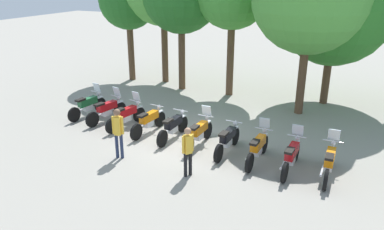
{
  "coord_description": "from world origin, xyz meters",
  "views": [
    {
      "loc": [
        5.66,
        -11.56,
        5.92
      ],
      "look_at": [
        0.0,
        0.5,
        0.9
      ],
      "focal_mm": 35.26,
      "sensor_mm": 36.0,
      "label": 1
    }
  ],
  "objects_px": {
    "motorcycle_2": "(127,115)",
    "motorcycle_3": "(149,121)",
    "motorcycle_0": "(88,105)",
    "motorcycle_1": "(107,110)",
    "motorcycle_9": "(329,162)",
    "tree_0": "(128,0)",
    "motorcycle_5": "(199,132)",
    "motorcycle_7": "(258,147)",
    "motorcycle_6": "(228,139)",
    "motorcycle_4": "(173,126)",
    "motorcycle_8": "(291,156)",
    "tree_5": "(336,6)",
    "person_0": "(188,148)",
    "person_1": "(118,129)"
  },
  "relations": [
    {
      "from": "motorcycle_5",
      "to": "motorcycle_9",
      "type": "relative_size",
      "value": 1.0
    },
    {
      "from": "motorcycle_1",
      "to": "motorcycle_5",
      "type": "distance_m",
      "value": 4.57
    },
    {
      "from": "person_0",
      "to": "motorcycle_5",
      "type": "bearing_deg",
      "value": 139.51
    },
    {
      "from": "motorcycle_0",
      "to": "person_1",
      "type": "distance_m",
      "value": 4.58
    },
    {
      "from": "motorcycle_7",
      "to": "person_1",
      "type": "bearing_deg",
      "value": 113.87
    },
    {
      "from": "motorcycle_4",
      "to": "motorcycle_9",
      "type": "bearing_deg",
      "value": -92.64
    },
    {
      "from": "motorcycle_4",
      "to": "person_1",
      "type": "bearing_deg",
      "value": 159.63
    },
    {
      "from": "motorcycle_6",
      "to": "motorcycle_8",
      "type": "height_order",
      "value": "motorcycle_8"
    },
    {
      "from": "motorcycle_9",
      "to": "person_0",
      "type": "distance_m",
      "value": 4.36
    },
    {
      "from": "motorcycle_4",
      "to": "motorcycle_9",
      "type": "distance_m",
      "value": 5.69
    },
    {
      "from": "motorcycle_8",
      "to": "motorcycle_9",
      "type": "bearing_deg",
      "value": -83.62
    },
    {
      "from": "motorcycle_8",
      "to": "motorcycle_9",
      "type": "xyz_separation_m",
      "value": [
        1.13,
        0.09,
        0.0
      ]
    },
    {
      "from": "motorcycle_1",
      "to": "motorcycle_7",
      "type": "relative_size",
      "value": 0.99
    },
    {
      "from": "person_1",
      "to": "tree_5",
      "type": "height_order",
      "value": "tree_5"
    },
    {
      "from": "motorcycle_1",
      "to": "motorcycle_6",
      "type": "bearing_deg",
      "value": -86.2
    },
    {
      "from": "motorcycle_9",
      "to": "tree_5",
      "type": "distance_m",
      "value": 8.47
    },
    {
      "from": "motorcycle_4",
      "to": "motorcycle_6",
      "type": "bearing_deg",
      "value": -93.79
    },
    {
      "from": "motorcycle_0",
      "to": "motorcycle_1",
      "type": "relative_size",
      "value": 1.01
    },
    {
      "from": "motorcycle_5",
      "to": "tree_0",
      "type": "relative_size",
      "value": 0.35
    },
    {
      "from": "tree_5",
      "to": "motorcycle_9",
      "type": "bearing_deg",
      "value": -81.95
    },
    {
      "from": "motorcycle_8",
      "to": "person_1",
      "type": "height_order",
      "value": "person_1"
    },
    {
      "from": "motorcycle_0",
      "to": "motorcycle_9",
      "type": "xyz_separation_m",
      "value": [
        10.21,
        -1.08,
        0.0
      ]
    },
    {
      "from": "motorcycle_2",
      "to": "motorcycle_5",
      "type": "xyz_separation_m",
      "value": [
        3.4,
        -0.36,
        0.0
      ]
    },
    {
      "from": "motorcycle_1",
      "to": "motorcycle_4",
      "type": "height_order",
      "value": "motorcycle_1"
    },
    {
      "from": "motorcycle_6",
      "to": "person_1",
      "type": "distance_m",
      "value": 3.77
    },
    {
      "from": "motorcycle_6",
      "to": "motorcycle_7",
      "type": "distance_m",
      "value": 1.15
    },
    {
      "from": "motorcycle_6",
      "to": "person_0",
      "type": "xyz_separation_m",
      "value": [
        -0.55,
        -2.05,
        0.43
      ]
    },
    {
      "from": "motorcycle_2",
      "to": "motorcycle_3",
      "type": "bearing_deg",
      "value": -86.32
    },
    {
      "from": "motorcycle_7",
      "to": "motorcycle_2",
      "type": "bearing_deg",
      "value": 85.25
    },
    {
      "from": "motorcycle_5",
      "to": "motorcycle_4",
      "type": "bearing_deg",
      "value": 84.93
    },
    {
      "from": "motorcycle_7",
      "to": "tree_5",
      "type": "xyz_separation_m",
      "value": [
        1.22,
        7.33,
        4.02
      ]
    },
    {
      "from": "motorcycle_5",
      "to": "motorcycle_9",
      "type": "distance_m",
      "value": 4.55
    },
    {
      "from": "motorcycle_1",
      "to": "person_1",
      "type": "distance_m",
      "value": 3.65
    },
    {
      "from": "motorcycle_5",
      "to": "motorcycle_7",
      "type": "relative_size",
      "value": 1.0
    },
    {
      "from": "motorcycle_0",
      "to": "person_0",
      "type": "relative_size",
      "value": 1.35
    },
    {
      "from": "motorcycle_5",
      "to": "person_1",
      "type": "height_order",
      "value": "person_1"
    },
    {
      "from": "motorcycle_4",
      "to": "person_1",
      "type": "relative_size",
      "value": 1.24
    },
    {
      "from": "motorcycle_0",
      "to": "person_1",
      "type": "xyz_separation_m",
      "value": [
        3.62,
        -2.76,
        0.53
      ]
    },
    {
      "from": "person_0",
      "to": "motorcycle_8",
      "type": "bearing_deg",
      "value": 65.54
    },
    {
      "from": "motorcycle_6",
      "to": "motorcycle_8",
      "type": "xyz_separation_m",
      "value": [
        2.27,
        -0.34,
        0.01
      ]
    },
    {
      "from": "motorcycle_3",
      "to": "motorcycle_9",
      "type": "xyz_separation_m",
      "value": [
        6.81,
        -0.59,
        0.01
      ]
    },
    {
      "from": "motorcycle_9",
      "to": "motorcycle_3",
      "type": "bearing_deg",
      "value": 84.22
    },
    {
      "from": "motorcycle_5",
      "to": "tree_0",
      "type": "distance_m",
      "value": 10.73
    },
    {
      "from": "motorcycle_6",
      "to": "motorcycle_3",
      "type": "bearing_deg",
      "value": 86.01
    },
    {
      "from": "motorcycle_9",
      "to": "tree_0",
      "type": "xyz_separation_m",
      "value": [
        -11.89,
        7.08,
        4.01
      ]
    },
    {
      "from": "person_1",
      "to": "tree_0",
      "type": "height_order",
      "value": "tree_0"
    },
    {
      "from": "motorcycle_6",
      "to": "motorcycle_4",
      "type": "bearing_deg",
      "value": 85.55
    },
    {
      "from": "motorcycle_9",
      "to": "motorcycle_0",
      "type": "bearing_deg",
      "value": 83.19
    },
    {
      "from": "motorcycle_0",
      "to": "motorcycle_1",
      "type": "distance_m",
      "value": 1.15
    },
    {
      "from": "motorcycle_5",
      "to": "person_0",
      "type": "height_order",
      "value": "person_0"
    }
  ]
}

